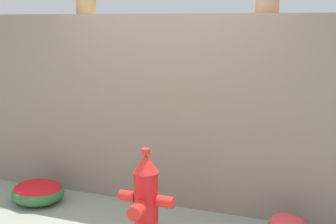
% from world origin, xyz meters
% --- Properties ---
extents(stone_wall, '(6.51, 0.40, 2.07)m').
position_xyz_m(stone_wall, '(0.00, 1.27, 1.03)').
color(stone_wall, gray).
rests_on(stone_wall, ground).
extents(fire_hydrant, '(0.53, 0.43, 0.88)m').
position_xyz_m(fire_hydrant, '(0.14, 0.25, 0.40)').
color(fire_hydrant, red).
rests_on(fire_hydrant, ground).
extents(flower_bush_left, '(0.60, 0.54, 0.25)m').
position_xyz_m(flower_bush_left, '(-1.34, 0.62, 0.13)').
color(flower_bush_left, '#346132').
rests_on(flower_bush_left, ground).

